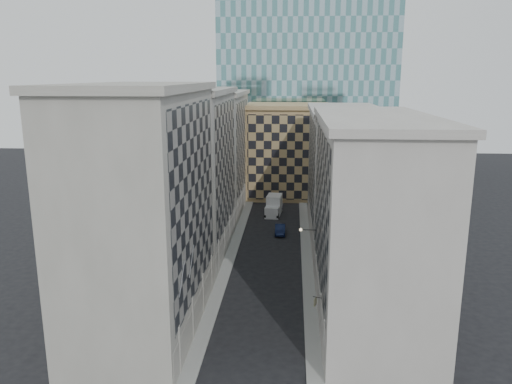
% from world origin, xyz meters
% --- Properties ---
extents(sidewalk_west, '(1.50, 100.00, 0.15)m').
position_xyz_m(sidewalk_west, '(-5.25, 30.00, 0.07)').
color(sidewalk_west, gray).
rests_on(sidewalk_west, ground).
extents(sidewalk_east, '(1.50, 100.00, 0.15)m').
position_xyz_m(sidewalk_east, '(5.25, 30.00, 0.07)').
color(sidewalk_east, gray).
rests_on(sidewalk_east, ground).
extents(bldg_left_a, '(10.80, 22.80, 23.70)m').
position_xyz_m(bldg_left_a, '(-10.88, 11.00, 11.82)').
color(bldg_left_a, gray).
rests_on(bldg_left_a, ground).
extents(bldg_left_b, '(10.80, 22.80, 22.70)m').
position_xyz_m(bldg_left_b, '(-10.88, 33.00, 11.32)').
color(bldg_left_b, gray).
rests_on(bldg_left_b, ground).
extents(bldg_left_c, '(10.80, 22.80, 21.70)m').
position_xyz_m(bldg_left_c, '(-10.88, 55.00, 10.83)').
color(bldg_left_c, gray).
rests_on(bldg_left_c, ground).
extents(bldg_right_a, '(10.80, 26.80, 20.70)m').
position_xyz_m(bldg_right_a, '(10.88, 15.00, 10.32)').
color(bldg_right_a, '#ACA69E').
rests_on(bldg_right_a, ground).
extents(bldg_right_b, '(10.80, 28.80, 19.70)m').
position_xyz_m(bldg_right_b, '(10.89, 42.00, 9.85)').
color(bldg_right_b, '#ACA69E').
rests_on(bldg_right_b, ground).
extents(tan_block, '(16.80, 14.80, 18.80)m').
position_xyz_m(tan_block, '(2.00, 67.90, 9.44)').
color(tan_block, '#A38556').
rests_on(tan_block, ground).
extents(church_tower, '(7.20, 7.20, 51.50)m').
position_xyz_m(church_tower, '(0.00, 82.00, 26.95)').
color(church_tower, '#2A2621').
rests_on(church_tower, ground).
extents(flagpoles_left, '(0.10, 6.33, 2.33)m').
position_xyz_m(flagpoles_left, '(-5.90, 6.00, 8.00)').
color(flagpoles_left, gray).
rests_on(flagpoles_left, ground).
extents(bracket_lamp, '(1.98, 0.36, 0.36)m').
position_xyz_m(bracket_lamp, '(4.38, 24.00, 6.20)').
color(bracket_lamp, black).
rests_on(bracket_lamp, ground).
extents(box_truck, '(3.05, 6.36, 3.38)m').
position_xyz_m(box_truck, '(-0.14, 52.65, 1.47)').
color(box_truck, silver).
rests_on(box_truck, ground).
extents(dark_car, '(1.65, 4.62, 1.52)m').
position_xyz_m(dark_car, '(1.33, 41.34, 0.76)').
color(dark_car, '#0F1939').
rests_on(dark_car, ground).
extents(shop_sign, '(0.83, 0.73, 0.84)m').
position_xyz_m(shop_sign, '(5.42, 9.38, 3.83)').
color(shop_sign, black).
rests_on(shop_sign, ground).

